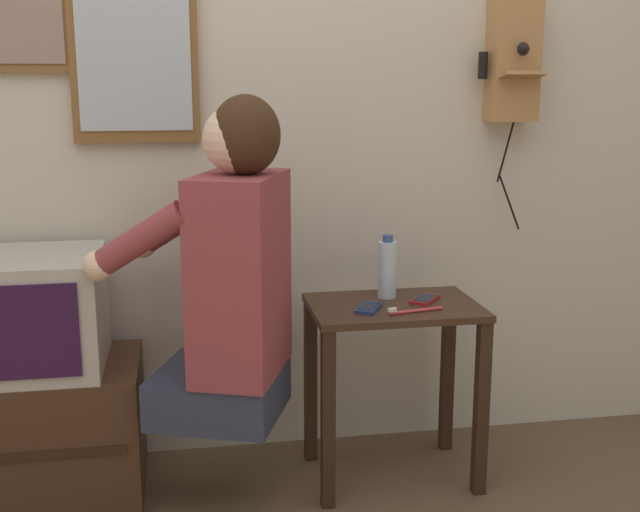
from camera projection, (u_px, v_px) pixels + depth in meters
name	position (u px, v px, depth m)	size (l,w,h in m)	color
wall_back	(241.00, 84.00, 2.65)	(6.80, 0.05, 2.55)	beige
side_table	(393.00, 347.00, 2.58)	(0.54, 0.37, 0.59)	#382316
person	(231.00, 272.00, 2.30)	(0.60, 0.52, 0.94)	#2D3347
tv_stand	(25.00, 432.00, 2.49)	(0.72, 0.44, 0.43)	#422819
television	(15.00, 312.00, 2.41)	(0.51, 0.43, 0.35)	#ADA89E
wall_phone_antique	(513.00, 56.00, 2.71)	(0.20, 0.18, 0.84)	#AD7A47
framed_picture	(5.00, 5.00, 2.44)	(0.39, 0.03, 0.40)	brown
wall_mirror	(132.00, 17.00, 2.51)	(0.40, 0.03, 0.78)	brown
cell_phone_held	(369.00, 308.00, 2.48)	(0.11, 0.14, 0.01)	navy
cell_phone_spare	(425.00, 299.00, 2.58)	(0.12, 0.13, 0.01)	maroon
water_bottle	(387.00, 269.00, 2.61)	(0.06, 0.06, 0.21)	silver
toothbrush	(412.00, 311.00, 2.45)	(0.18, 0.05, 0.02)	#D83F4C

